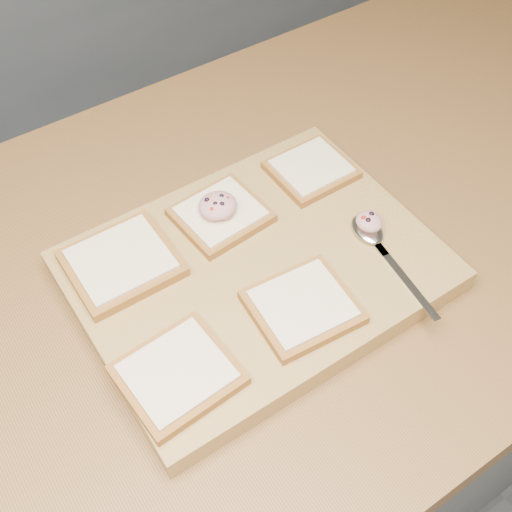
% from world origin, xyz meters
% --- Properties ---
extents(island_counter, '(2.00, 0.80, 0.90)m').
position_xyz_m(island_counter, '(0.00, 0.00, 0.45)').
color(island_counter, slate).
rests_on(island_counter, ground).
extents(cutting_board, '(0.45, 0.34, 0.04)m').
position_xyz_m(cutting_board, '(0.16, -0.05, 0.92)').
color(cutting_board, '#B2884C').
rests_on(cutting_board, island_counter).
extents(bread_far_left, '(0.13, 0.12, 0.02)m').
position_xyz_m(bread_far_left, '(0.02, 0.04, 0.94)').
color(bread_far_left, '#995827').
rests_on(bread_far_left, cutting_board).
extents(bread_far_center, '(0.12, 0.11, 0.02)m').
position_xyz_m(bread_far_center, '(0.17, 0.04, 0.94)').
color(bread_far_center, '#995827').
rests_on(bread_far_center, cutting_board).
extents(bread_far_right, '(0.11, 0.10, 0.02)m').
position_xyz_m(bread_far_right, '(0.32, 0.04, 0.94)').
color(bread_far_right, '#995827').
rests_on(bread_far_right, cutting_board).
extents(bread_near_left, '(0.13, 0.12, 0.02)m').
position_xyz_m(bread_near_left, '(-0.00, -0.14, 0.94)').
color(bread_near_left, '#995827').
rests_on(bread_near_left, cutting_board).
extents(bread_near_center, '(0.13, 0.12, 0.02)m').
position_xyz_m(bread_near_center, '(0.17, -0.14, 0.94)').
color(bread_near_center, '#995827').
rests_on(bread_near_center, cutting_board).
extents(tuna_salad_dollop, '(0.05, 0.05, 0.02)m').
position_xyz_m(tuna_salad_dollop, '(0.16, 0.04, 0.96)').
color(tuna_salad_dollop, tan).
rests_on(tuna_salad_dollop, bread_far_center).
extents(spoon, '(0.05, 0.19, 0.01)m').
position_xyz_m(spoon, '(0.31, -0.11, 0.94)').
color(spoon, silver).
rests_on(spoon, cutting_board).
extents(spoon_salad, '(0.03, 0.04, 0.02)m').
position_xyz_m(spoon_salad, '(0.31, -0.09, 0.96)').
color(spoon_salad, tan).
rests_on(spoon_salad, spoon).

